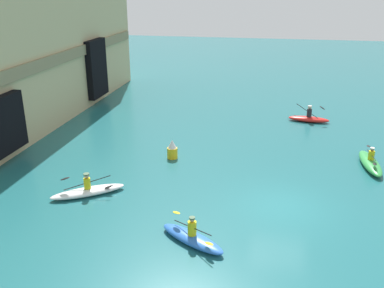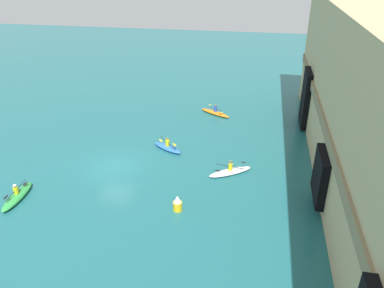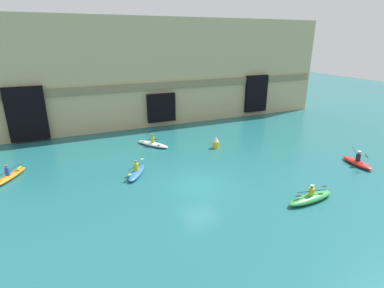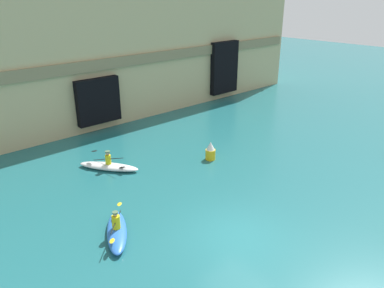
# 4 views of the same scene
# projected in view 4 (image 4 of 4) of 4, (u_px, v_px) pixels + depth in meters

# --- Properties ---
(ground_plane) EXTENTS (120.00, 120.00, 0.00)m
(ground_plane) POSITION_uv_depth(u_px,v_px,m) (238.00, 237.00, 14.99)
(ground_plane) COLOR #1E6066
(cliff_bluff) EXTENTS (43.17, 6.49, 11.56)m
(cliff_bluff) POSITION_uv_depth(u_px,v_px,m) (65.00, 43.00, 26.14)
(cliff_bluff) COLOR tan
(cliff_bluff) RESTS_ON ground
(kayak_white) EXTENTS (2.61, 3.29, 1.09)m
(kayak_white) POSITION_uv_depth(u_px,v_px,m) (109.00, 166.00, 20.58)
(kayak_white) COLOR white
(kayak_white) RESTS_ON ground
(kayak_blue) EXTENTS (2.18, 2.95, 1.11)m
(kayak_blue) POSITION_uv_depth(u_px,v_px,m) (117.00, 231.00, 15.00)
(kayak_blue) COLOR blue
(kayak_blue) RESTS_ON ground
(marker_buoy) EXTENTS (0.58, 0.58, 1.09)m
(marker_buoy) POSITION_uv_depth(u_px,v_px,m) (210.00, 151.00, 21.70)
(marker_buoy) COLOR yellow
(marker_buoy) RESTS_ON ground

